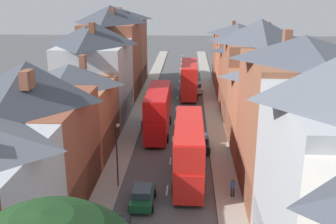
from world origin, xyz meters
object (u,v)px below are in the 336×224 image
double_decker_bus_lead (158,110)px  car_mid_white (201,142)px  street_lamp (117,152)px  double_decker_bus_far_approaching (189,78)px  car_parked_right_a (143,196)px  pedestrian_near_right (233,187)px  car_near_silver (150,118)px  double_decker_bus_mid_street (189,149)px  car_parked_left_a (197,87)px  car_mid_black (189,75)px  car_near_blue (159,89)px

double_decker_bus_lead → car_mid_white: double_decker_bus_lead is taller
car_mid_white → street_lamp: street_lamp is taller
street_lamp → double_decker_bus_far_approaching: bearing=78.9°
car_parked_right_a → pedestrian_near_right: 7.34m
car_near_silver → double_decker_bus_lead: bearing=-67.8°
double_decker_bus_mid_street → car_near_silver: double_decker_bus_mid_street is taller
car_near_silver → car_mid_white: size_ratio=0.96×
car_near_silver → street_lamp: bearing=-94.0°
car_parked_right_a → double_decker_bus_far_approaching: bearing=83.9°
car_parked_left_a → car_mid_black: size_ratio=0.99×
double_decker_bus_far_approaching → double_decker_bus_mid_street: bearing=-90.0°
car_mid_black → car_mid_white: size_ratio=1.15×
double_decker_bus_far_approaching → car_mid_black: 11.79m
car_parked_left_a → car_mid_black: bearing=97.8°
car_parked_left_a → car_mid_white: car_mid_white is taller
car_mid_black → street_lamp: 43.03m
car_near_blue → car_parked_left_a: bearing=14.4°
double_decker_bus_mid_street → car_mid_white: (1.31, 6.66, -1.97)m
car_parked_right_a → pedestrian_near_right: pedestrian_near_right is taller
car_parked_right_a → car_mid_white: car_mid_white is taller
car_mid_black → street_lamp: street_lamp is taller
double_decker_bus_mid_street → car_mid_black: bearing=90.0°
double_decker_bus_far_approaching → pedestrian_near_right: double_decker_bus_far_approaching is taller
pedestrian_near_right → street_lamp: bearing=171.0°
double_decker_bus_far_approaching → car_parked_right_a: size_ratio=2.82×
double_decker_bus_mid_street → car_mid_black: double_decker_bus_mid_street is taller
car_near_silver → pedestrian_near_right: size_ratio=2.37×
car_near_blue → street_lamp: (-1.15, -31.42, 2.40)m
car_mid_black → street_lamp: bearing=-98.1°
double_decker_bus_far_approaching → car_parked_left_a: bearing=58.1°
double_decker_bus_lead → car_parked_right_a: (0.01, -16.28, -2.02)m
double_decker_bus_lead → pedestrian_near_right: double_decker_bus_lead is taller
car_parked_left_a → car_mid_white: bearing=-90.0°
double_decker_bus_mid_street → pedestrian_near_right: 5.25m
double_decker_bus_lead → car_near_silver: double_decker_bus_lead is taller
double_decker_bus_lead → car_mid_black: 29.45m
double_decker_bus_mid_street → car_near_silver: size_ratio=2.84×
double_decker_bus_far_approaching → car_mid_black: bearing=90.0°
double_decker_bus_lead → car_mid_white: size_ratio=2.72×
double_decker_bus_far_approaching → car_parked_right_a: 34.07m
double_decker_bus_mid_street → double_decker_bus_far_approaching: 29.07m
double_decker_bus_lead → car_near_silver: size_ratio=2.84×
double_decker_bus_lead → double_decker_bus_mid_street: bearing=-72.7°
double_decker_bus_lead → pedestrian_near_right: 16.64m
car_parked_right_a → car_mid_black: size_ratio=0.84×
pedestrian_near_right → car_parked_right_a: bearing=-169.1°
car_parked_right_a → car_near_blue: bearing=92.2°
car_near_silver → double_decker_bus_mid_street: bearing=-71.6°
car_parked_left_a → pedestrian_near_right: 34.61m
car_parked_right_a → car_mid_white: (4.90, 11.42, 0.06)m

